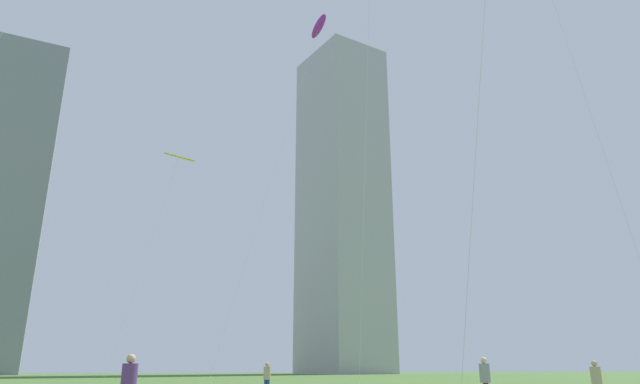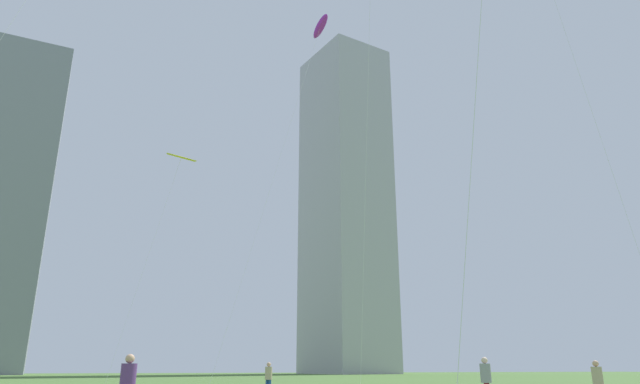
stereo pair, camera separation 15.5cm
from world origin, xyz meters
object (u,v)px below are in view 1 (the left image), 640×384
person_standing_2 (485,378)px  person_standing_1 (597,381)px  kite_flying_0 (179,157)px  kite_flying_4 (319,27)px  distant_highrise_1 (342,203)px  person_standing_0 (267,377)px

person_standing_2 → person_standing_1: bearing=107.3°
kite_flying_0 → person_standing_2: bearing=-63.5°
kite_flying_0 → kite_flying_4: bearing=-21.5°
person_standing_2 → distant_highrise_1: (30.10, 102.76, 39.16)m
person_standing_0 → distant_highrise_1: (36.63, 92.05, 39.24)m
person_standing_0 → person_standing_2: size_ratio=0.93×
person_standing_1 → kite_flying_0: kite_flying_0 is taller
person_standing_1 → person_standing_2: size_ratio=0.93×
person_standing_2 → kite_flying_0: bearing=-109.3°
person_standing_1 → kite_flying_4: 36.00m
kite_flying_0 → kite_flying_4: kite_flying_4 is taller
kite_flying_0 → distant_highrise_1: distant_highrise_1 is taller
kite_flying_0 → person_standing_1: bearing=-58.8°
kite_flying_4 → person_standing_0: bearing=-122.3°
kite_flying_0 → kite_flying_4: 16.46m
person_standing_1 → kite_flying_4: bearing=-17.5°
person_standing_0 → kite_flying_4: (5.47, 8.65, 28.70)m
distant_highrise_1 → kite_flying_4: bearing=-126.1°
person_standing_1 → distant_highrise_1: bearing=-44.2°
person_standing_1 → distant_highrise_1: size_ratio=0.02×
distant_highrise_1 → person_standing_0: bearing=-127.3°
person_standing_2 → kite_flying_4: size_ratio=0.06×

